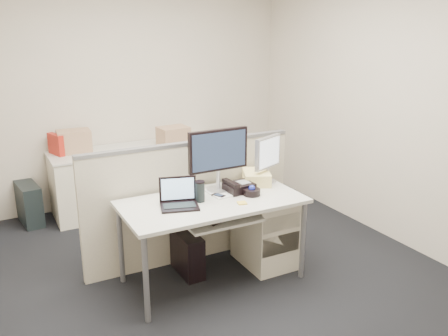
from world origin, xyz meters
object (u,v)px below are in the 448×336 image
desk (212,208)px  desk_phone (239,187)px  monitor_main (218,161)px  laptop (179,194)px

desk → desk_phone: (0.30, 0.08, 0.10)m
desk → desk_phone: desk_phone is taller
desk_phone → desk: bearing=-168.9°
monitor_main → laptop: monitor_main is taller
desk → monitor_main: size_ratio=2.74×
desk → monitor_main: bearing=50.2°
desk → laptop: 0.35m
laptop → desk_phone: size_ratio=1.26×
laptop → monitor_main: bearing=40.5°
desk → monitor_main: (0.15, 0.18, 0.34)m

